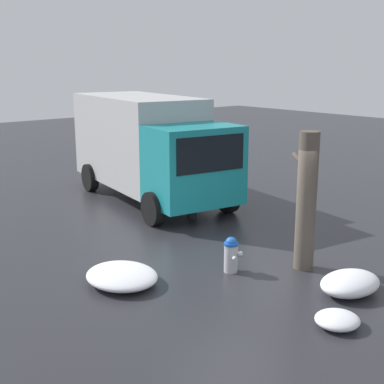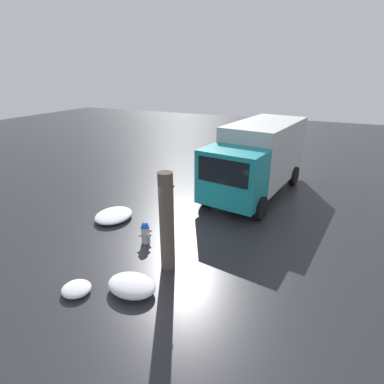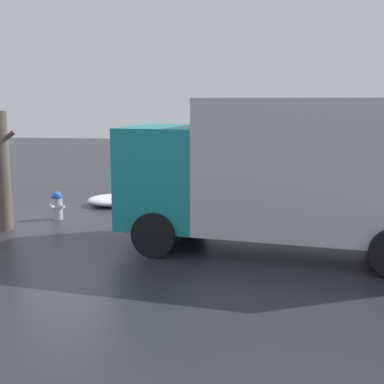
% 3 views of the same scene
% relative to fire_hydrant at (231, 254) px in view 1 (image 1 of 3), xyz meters
% --- Properties ---
extents(ground_plane, '(60.00, 60.00, 0.00)m').
position_rel_fire_hydrant_xyz_m(ground_plane, '(0.00, 0.00, -0.38)').
color(ground_plane, '#28282D').
extents(fire_hydrant, '(0.48, 0.39, 0.75)m').
position_rel_fire_hydrant_xyz_m(fire_hydrant, '(0.00, 0.00, 0.00)').
color(fire_hydrant, '#B7B7BC').
rests_on(fire_hydrant, ground_plane).
extents(tree_trunk, '(0.62, 0.41, 2.86)m').
position_rel_fire_hydrant_xyz_m(tree_trunk, '(-0.82, -1.29, 1.06)').
color(tree_trunk, brown).
rests_on(tree_trunk, ground_plane).
extents(delivery_truck, '(6.97, 3.43, 3.15)m').
position_rel_fire_hydrant_xyz_m(delivery_truck, '(5.98, -2.22, 1.33)').
color(delivery_truck, teal).
rests_on(delivery_truck, ground_plane).
extents(pedestrian, '(0.40, 0.40, 1.85)m').
position_rel_fire_hydrant_xyz_m(pedestrian, '(3.45, -1.85, 0.63)').
color(pedestrian, '#23232D').
rests_on(pedestrian, ground_plane).
extents(snow_pile_by_hydrant, '(0.94, 1.30, 0.39)m').
position_rel_fire_hydrant_xyz_m(snow_pile_by_hydrant, '(-2.17, -0.98, -0.19)').
color(snow_pile_by_hydrant, white).
rests_on(snow_pile_by_hydrant, ground_plane).
extents(snow_pile_curbside, '(0.72, 0.75, 0.23)m').
position_rel_fire_hydrant_xyz_m(snow_pile_curbside, '(-2.79, 0.29, -0.27)').
color(snow_pile_curbside, white).
rests_on(snow_pile_curbside, ground_plane).
extents(snow_pile_by_tree, '(1.54, 1.31, 0.31)m').
position_rel_fire_hydrant_xyz_m(snow_pile_by_tree, '(0.93, 2.04, -0.22)').
color(snow_pile_by_tree, white).
rests_on(snow_pile_by_tree, ground_plane).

